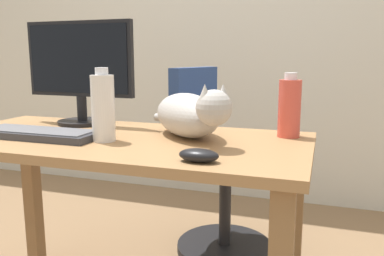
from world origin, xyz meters
TOP-DOWN VIEW (x-y plane):
  - back_wall at (0.00, 1.51)m, footprint 6.00×0.04m
  - desk at (0.00, 0.00)m, footprint 1.31×0.61m
  - office_chair at (0.18, 0.67)m, footprint 0.50×0.48m
  - monitor at (-0.27, 0.20)m, footprint 0.48×0.20m
  - keyboard at (-0.25, -0.09)m, footprint 0.44×0.15m
  - cat at (0.24, 0.08)m, footprint 0.43×0.48m
  - computer_mouse at (0.37, -0.22)m, footprint 0.11×0.06m
  - water_bottle at (0.57, 0.19)m, footprint 0.08×0.08m
  - spray_bottle at (-0.01, -0.07)m, footprint 0.08×0.08m

SIDE VIEW (x-z plane):
  - office_chair at x=0.18m, z-range -0.06..0.87m
  - desk at x=0.00m, z-range 0.24..0.95m
  - keyboard at x=-0.25m, z-range 0.71..0.74m
  - computer_mouse at x=0.37m, z-range 0.71..0.75m
  - cat at x=0.24m, z-range 0.69..0.89m
  - water_bottle at x=0.57m, z-range 0.70..0.92m
  - spray_bottle at x=-0.01m, z-range 0.70..0.94m
  - monitor at x=-0.27m, z-range 0.73..1.14m
  - back_wall at x=0.00m, z-range 0.00..2.60m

